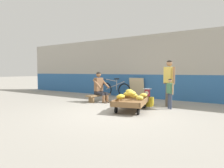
# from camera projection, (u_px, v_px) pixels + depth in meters

# --- Properties ---
(ground_plane) EXTENTS (80.00, 80.00, 0.00)m
(ground_plane) POSITION_uv_depth(u_px,v_px,m) (117.00, 112.00, 5.50)
(ground_plane) COLOR gray
(back_wall) EXTENTS (16.00, 0.30, 2.75)m
(back_wall) POSITION_uv_depth(u_px,v_px,m) (158.00, 67.00, 8.23)
(back_wall) COLOR #2D609E
(back_wall) RESTS_ON ground
(banana_cart) EXTENTS (1.15, 1.60, 0.36)m
(banana_cart) POSITION_uv_depth(u_px,v_px,m) (131.00, 103.00, 5.74)
(banana_cart) COLOR brown
(banana_cart) RESTS_ON ground
(banana_pile) EXTENTS (1.03, 0.98, 0.25)m
(banana_pile) POSITION_uv_depth(u_px,v_px,m) (131.00, 95.00, 5.79)
(banana_pile) COLOR gold
(banana_pile) RESTS_ON banana_cart
(low_bench) EXTENTS (0.45, 1.13, 0.27)m
(low_bench) POSITION_uv_depth(u_px,v_px,m) (99.00, 96.00, 7.49)
(low_bench) COLOR olive
(low_bench) RESTS_ON ground
(vendor_seated) EXTENTS (0.73, 0.58, 1.14)m
(vendor_seated) POSITION_uv_depth(u_px,v_px,m) (100.00, 87.00, 7.40)
(vendor_seated) COLOR brown
(vendor_seated) RESTS_ON ground
(plastic_crate) EXTENTS (0.36, 0.28, 0.30)m
(plastic_crate) POSITION_uv_depth(u_px,v_px,m) (147.00, 102.00, 6.50)
(plastic_crate) COLOR gold
(plastic_crate) RESTS_ON ground
(weighing_scale) EXTENTS (0.30, 0.30, 0.29)m
(weighing_scale) POSITION_uv_depth(u_px,v_px,m) (147.00, 93.00, 6.48)
(weighing_scale) COLOR #28282D
(weighing_scale) RESTS_ON plastic_crate
(bicycle_near_left) EXTENTS (1.66, 0.48, 0.86)m
(bicycle_near_left) POSITION_uv_depth(u_px,v_px,m) (115.00, 89.00, 8.91)
(bicycle_near_left) COLOR black
(bicycle_near_left) RESTS_ON ground
(sign_board) EXTENTS (0.70, 0.18, 0.89)m
(sign_board) POSITION_uv_depth(u_px,v_px,m) (137.00, 88.00, 8.57)
(sign_board) COLOR #C6B289
(sign_board) RESTS_ON ground
(customer_adult) EXTENTS (0.44, 0.33, 1.53)m
(customer_adult) POSITION_uv_depth(u_px,v_px,m) (169.00, 78.00, 6.28)
(customer_adult) COLOR brown
(customer_adult) RESTS_ON ground
(customer_child) EXTENTS (0.26, 0.21, 0.94)m
(customer_child) POSITION_uv_depth(u_px,v_px,m) (170.00, 90.00, 5.95)
(customer_child) COLOR #38425B
(customer_child) RESTS_ON ground
(shopping_bag) EXTENTS (0.18, 0.12, 0.24)m
(shopping_bag) POSITION_uv_depth(u_px,v_px,m) (141.00, 104.00, 6.27)
(shopping_bag) COLOR #3370B7
(shopping_bag) RESTS_ON ground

